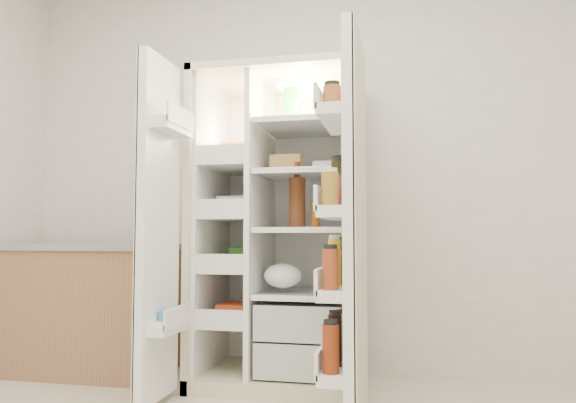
# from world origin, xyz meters

# --- Properties ---
(wall_back) EXTENTS (4.00, 0.02, 2.70)m
(wall_back) POSITION_xyz_m (0.00, 2.00, 1.35)
(wall_back) COLOR white
(wall_back) RESTS_ON floor
(refrigerator) EXTENTS (0.93, 0.70, 1.80)m
(refrigerator) POSITION_xyz_m (-0.12, 1.65, 0.75)
(refrigerator) COLOR beige
(refrigerator) RESTS_ON floor
(freezer_door) EXTENTS (0.15, 0.40, 1.72)m
(freezer_door) POSITION_xyz_m (-0.64, 1.05, 0.89)
(freezer_door) COLOR white
(freezer_door) RESTS_ON floor
(fridge_door) EXTENTS (0.17, 0.58, 1.72)m
(fridge_door) POSITION_xyz_m (0.34, 0.96, 0.87)
(fridge_door) COLOR white
(fridge_door) RESTS_ON floor
(kitchen_counter) EXTENTS (1.10, 0.58, 0.80)m
(kitchen_counter) POSITION_xyz_m (-1.39, 1.60, 0.40)
(kitchen_counter) COLOR #9C6F4E
(kitchen_counter) RESTS_ON floor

